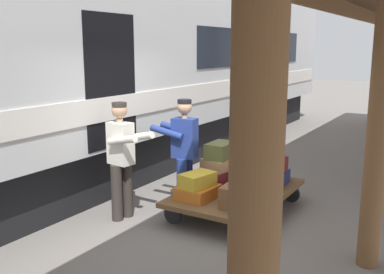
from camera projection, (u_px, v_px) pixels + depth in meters
The scene contains 17 objects.
ground_plane at pixel (216, 229), 6.09m from camera, with size 60.00×60.00×0.00m, color slate.
train_car at pixel (43, 71), 7.37m from camera, with size 3.02×20.86×4.00m.
luggage_cart at pixel (236, 193), 6.66m from camera, with size 1.41×2.19×0.35m.
suitcase_teal_softside at pixel (235, 168), 7.28m from camera, with size 0.40×0.57×0.30m, color #1E666B.
suitcase_brown_leather at pixel (238, 196), 5.96m from camera, with size 0.38×0.51×0.29m, color brown.
suitcase_orange_carryall at pixel (198, 192), 6.29m from camera, with size 0.47×0.56×0.17m, color #CC6B23.
suitcase_burgundy_valise at pixel (218, 178), 6.78m from camera, with size 0.39×0.63×0.29m, color maroon.
suitcase_navy_fabric at pixel (271, 177), 6.97m from camera, with size 0.45×0.54×0.20m, color navy.
suitcase_red_plastic at pixel (256, 185), 6.46m from camera, with size 0.39×0.59×0.28m, color #AD231E.
suitcase_tan_vintage at pixel (219, 164), 6.73m from camera, with size 0.41×0.43×0.16m, color tan.
suitcase_maroon_trunk at pixel (269, 164), 6.92m from camera, with size 0.41×0.46×0.24m, color maroon.
suitcase_cream_canvas at pixel (270, 150), 6.91m from camera, with size 0.32×0.44×0.19m, color beige.
suitcase_black_hardshell at pixel (234, 154), 7.22m from camera, with size 0.30×0.41×0.19m, color black.
suitcase_yellow_case at pixel (198, 180), 6.22m from camera, with size 0.32×0.49×0.20m, color gold.
suitcase_olive_duffel at pixel (220, 150), 6.73m from camera, with size 0.32×0.50×0.24m, color brown.
porter_in_overalls at pixel (183, 151), 6.67m from camera, with size 0.70×0.48×1.70m.
porter_by_door at pixel (122, 157), 6.28m from camera, with size 0.70×0.49×1.70m.
Camera 1 is at (-2.69, 5.05, 2.45)m, focal length 41.39 mm.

